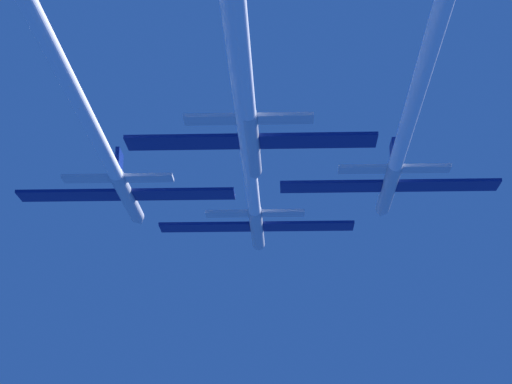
# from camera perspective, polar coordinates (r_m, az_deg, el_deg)

# --- Properties ---
(jet_lead) EXTENTS (16.95, 65.92, 2.81)m
(jet_lead) POSITION_cam_1_polar(r_m,az_deg,el_deg) (63.98, -0.58, 3.17)
(jet_lead) COLOR silver
(jet_left_wing) EXTENTS (16.95, 67.08, 2.81)m
(jet_left_wing) POSITION_cam_1_polar(r_m,az_deg,el_deg) (55.94, -11.28, 6.70)
(jet_left_wing) COLOR silver
(jet_right_wing) EXTENTS (16.95, 65.52, 2.81)m
(jet_right_wing) POSITION_cam_1_polar(r_m,az_deg,el_deg) (56.07, 10.00, 7.15)
(jet_right_wing) COLOR silver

